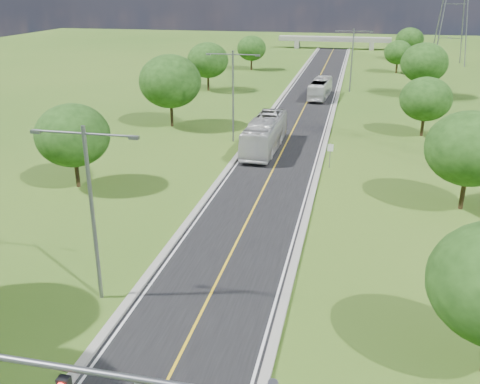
% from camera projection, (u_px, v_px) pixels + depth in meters
% --- Properties ---
extents(ground, '(260.00, 260.00, 0.00)m').
position_uv_depth(ground, '(301.00, 114.00, 72.84)').
color(ground, '#315919').
rests_on(ground, ground).
extents(road, '(8.00, 150.00, 0.06)m').
position_uv_depth(road, '(305.00, 105.00, 78.29)').
color(road, black).
rests_on(road, ground).
extents(curb_left, '(0.50, 150.00, 0.22)m').
position_uv_depth(curb_left, '(277.00, 103.00, 79.11)').
color(curb_left, gray).
rests_on(curb_left, ground).
extents(curb_right, '(0.50, 150.00, 0.22)m').
position_uv_depth(curb_right, '(335.00, 106.00, 77.41)').
color(curb_right, gray).
rests_on(curb_right, ground).
extents(speed_limit_sign, '(0.55, 0.09, 2.40)m').
position_uv_depth(speed_limit_sign, '(330.00, 152.00, 51.20)').
color(speed_limit_sign, slate).
rests_on(speed_limit_sign, ground).
extents(overpass, '(30.00, 3.00, 3.20)m').
position_uv_depth(overpass, '(334.00, 40.00, 144.72)').
color(overpass, gray).
rests_on(overpass, ground).
extents(streetlight_near_left, '(5.90, 0.25, 10.00)m').
position_uv_depth(streetlight_near_left, '(91.00, 201.00, 28.23)').
color(streetlight_near_left, slate).
rests_on(streetlight_near_left, ground).
extents(streetlight_mid_left, '(5.90, 0.25, 10.00)m').
position_uv_depth(streetlight_mid_left, '(233.00, 89.00, 58.24)').
color(streetlight_mid_left, slate).
rests_on(streetlight_mid_left, ground).
extents(streetlight_far_right, '(5.90, 0.25, 10.00)m').
position_uv_depth(streetlight_far_right, '(352.00, 55.00, 85.84)').
color(streetlight_far_right, slate).
rests_on(streetlight_far_right, ground).
extents(tree_lb, '(6.30, 6.30, 7.33)m').
position_uv_depth(tree_lb, '(73.00, 135.00, 45.26)').
color(tree_lb, black).
rests_on(tree_lb, ground).
extents(tree_lc, '(7.56, 7.56, 8.79)m').
position_uv_depth(tree_lc, '(170.00, 81.00, 64.73)').
color(tree_lc, black).
rests_on(tree_lc, ground).
extents(tree_ld, '(6.72, 6.72, 7.82)m').
position_uv_depth(tree_ld, '(208.00, 60.00, 87.18)').
color(tree_ld, black).
rests_on(tree_ld, ground).
extents(tree_le, '(5.88, 5.88, 6.84)m').
position_uv_depth(tree_le, '(252.00, 48.00, 108.73)').
color(tree_le, black).
rests_on(tree_le, ground).
extents(tree_rb, '(6.72, 6.72, 7.82)m').
position_uv_depth(tree_rb, '(470.00, 149.00, 40.55)').
color(tree_rb, black).
rests_on(tree_rb, ground).
extents(tree_rc, '(5.88, 5.88, 6.84)m').
position_uv_depth(tree_rc, '(426.00, 99.00, 60.98)').
color(tree_rc, black).
rests_on(tree_rc, ground).
extents(tree_rd, '(7.14, 7.14, 8.30)m').
position_uv_depth(tree_rd, '(424.00, 63.00, 82.06)').
color(tree_rd, black).
rests_on(tree_rd, ground).
extents(tree_re, '(5.46, 5.46, 6.35)m').
position_uv_depth(tree_re, '(398.00, 52.00, 104.84)').
color(tree_re, black).
rests_on(tree_re, ground).
extents(tree_rf, '(6.30, 6.30, 7.33)m').
position_uv_depth(tree_rf, '(410.00, 40.00, 122.10)').
color(tree_rf, black).
rests_on(tree_rf, ground).
extents(bus_outbound, '(3.08, 10.52, 2.89)m').
position_uv_depth(bus_outbound, '(320.00, 89.00, 82.49)').
color(bus_outbound, silver).
rests_on(bus_outbound, road).
extents(bus_inbound, '(3.08, 12.29, 3.41)m').
position_uv_depth(bus_inbound, '(265.00, 134.00, 56.55)').
color(bus_inbound, beige).
rests_on(bus_inbound, road).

